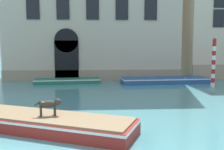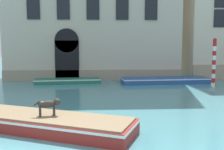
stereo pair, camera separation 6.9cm
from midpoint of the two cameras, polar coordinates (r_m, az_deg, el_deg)
The scene contains 5 objects.
boat_foreground at distance 9.90m, azimuth -16.02°, elevation -9.60°, with size 7.36×4.51×0.54m.
dog_on_deck at distance 9.45m, azimuth -13.37°, elevation -6.22°, with size 0.91×0.39×0.61m.
boat_moored_near_palazzo at distance 20.99m, azimuth -9.52°, elevation -1.26°, with size 5.21×1.87×0.37m.
boat_moored_far at distance 21.20m, azimuth 11.45°, elevation -1.12°, with size 6.96×2.36×0.44m.
mooring_pole_0 at distance 20.00m, azimuth 21.40°, elevation 2.53°, with size 0.27×0.27×3.49m.
Camera 2 is at (2.24, -5.65, 2.98)m, focal length 42.00 mm.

